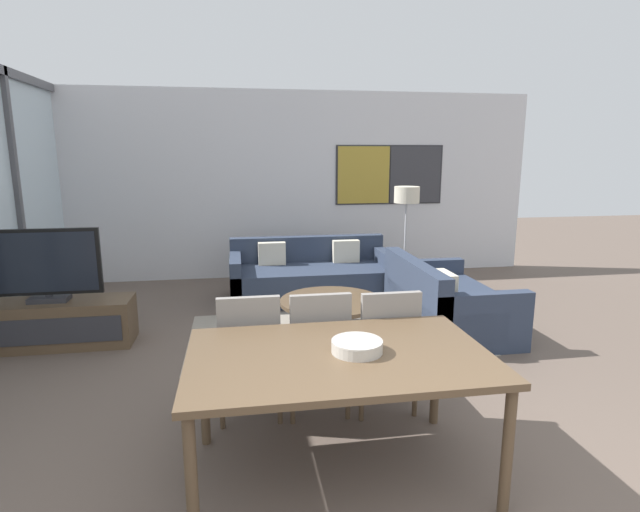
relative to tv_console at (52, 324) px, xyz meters
The scene contains 13 objects.
wall_back 3.92m from the tv_console, 43.24° to the left, with size 7.57×0.09×2.80m.
area_rug 2.80m from the tv_console, ahead, with size 2.95×1.67×0.01m.
tv_console is the anchor object (origin of this frame).
television 0.58m from the tv_console, 90.00° to the left, with size 1.02×0.20×0.72m.
sofa_main 3.08m from the tv_console, 25.36° to the left, with size 2.12×0.97×0.76m.
sofa_side 4.02m from the tv_console, ahead, with size 0.97×1.65×0.76m.
coffee_table 2.79m from the tv_console, ahead, with size 1.08×1.08×0.38m.
dining_table 3.47m from the tv_console, 46.03° to the right, with size 1.70×1.07×0.77m.
dining_chair_left 2.57m from the tv_console, 42.15° to the right, with size 0.46×0.46×0.94m.
dining_chair_centre 2.96m from the tv_console, 35.98° to the right, with size 0.46×0.46×0.94m.
dining_chair_right 3.39m from the tv_console, 31.65° to the right, with size 0.46×0.46×0.94m.
fruit_bowl 3.56m from the tv_console, 44.90° to the right, with size 0.29×0.29×0.07m.
floor_lamp 4.44m from the tv_console, 18.66° to the left, with size 0.34×0.34×1.44m.
Camera 1 is at (-0.82, -1.57, 1.88)m, focal length 28.00 mm.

